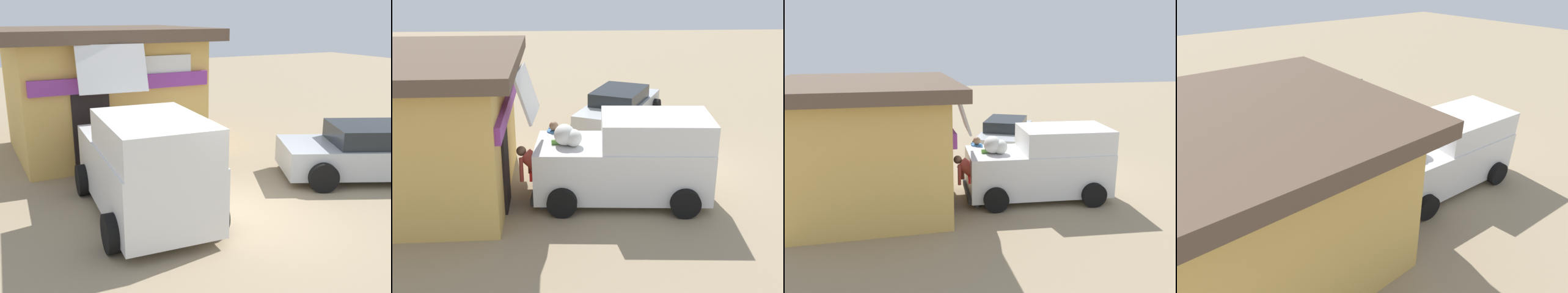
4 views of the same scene
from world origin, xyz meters
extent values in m
plane|color=#9E896B|center=(0.00, 0.00, 0.00)|extent=(60.00, 60.00, 0.00)
cube|color=#E0B259|center=(-0.94, 5.88, 1.55)|extent=(4.77, 4.02, 3.10)
cube|color=purple|center=(-0.91, 3.85, 2.17)|extent=(4.48, 0.18, 0.36)
cube|color=black|center=(-1.76, 3.86, 1.00)|extent=(0.90, 0.07, 2.00)
cube|color=white|center=(0.13, 3.88, 2.48)|extent=(1.50, 0.08, 0.60)
cube|color=brown|center=(-0.94, 5.88, 3.26)|extent=(5.54, 4.79, 0.31)
cube|color=white|center=(-1.48, 1.20, 0.79)|extent=(2.01, 4.10, 1.21)
cube|color=white|center=(-1.53, 0.45, 1.72)|extent=(1.84, 2.58, 0.66)
cube|color=black|center=(-1.61, -0.74, 1.69)|extent=(1.49, 0.18, 0.50)
cube|color=white|center=(-1.34, 3.35, 2.58)|extent=(1.60, 0.48, 1.07)
ellipsoid|color=silver|center=(-1.51, 2.53, 1.64)|extent=(0.58, 0.48, 0.48)
ellipsoid|color=silver|center=(-1.61, 2.34, 1.59)|extent=(0.47, 0.39, 0.39)
cylinder|color=#72B145|center=(-1.20, 2.46, 1.47)|extent=(0.31, 0.23, 0.15)
cylinder|color=#6BB043|center=(-1.47, 2.73, 1.45)|extent=(0.12, 0.21, 0.12)
cube|color=black|center=(-1.35, 3.23, 0.26)|extent=(1.67, 0.19, 0.16)
cube|color=red|center=(-2.03, 3.29, 0.85)|extent=(0.14, 0.07, 0.20)
cube|color=red|center=(-0.66, 3.20, 0.85)|extent=(0.14, 0.07, 0.20)
cylinder|color=black|center=(-2.52, -0.09, 0.33)|extent=(0.26, 0.68, 0.67)
cylinder|color=black|center=(-0.63, -0.21, 0.33)|extent=(0.26, 0.68, 0.67)
cylinder|color=black|center=(-2.34, 2.62, 0.33)|extent=(0.26, 0.68, 0.67)
cylinder|color=black|center=(-0.45, 2.49, 0.33)|extent=(0.26, 0.68, 0.67)
cube|color=#B2B7BC|center=(4.15, 0.61, 0.51)|extent=(4.71, 3.41, 0.66)
cube|color=#1E2328|center=(4.15, 0.61, 1.06)|extent=(2.55, 2.26, 0.44)
cylinder|color=black|center=(3.18, 2.08, 0.33)|extent=(0.69, 0.48, 0.66)
cylinder|color=black|center=(2.40, 0.40, 0.33)|extent=(0.69, 0.48, 0.66)
cylinder|color=#726047|center=(-0.42, 2.86, 0.42)|extent=(0.15, 0.15, 0.84)
cylinder|color=#726047|center=(-0.73, 2.73, 0.42)|extent=(0.15, 0.15, 0.84)
cylinder|color=#3872B2|center=(-0.57, 2.79, 1.13)|extent=(0.44, 0.44, 0.59)
sphere|color=#8C6647|center=(-0.57, 2.79, 1.54)|extent=(0.23, 0.23, 0.23)
cylinder|color=#3872B2|center=(-0.35, 2.88, 1.15)|extent=(0.09, 0.09, 0.56)
cylinder|color=#3872B2|center=(-0.80, 2.70, 1.15)|extent=(0.09, 0.09, 0.56)
cylinder|color=#4C4C51|center=(-1.91, 3.05, 0.42)|extent=(0.15, 0.15, 0.84)
cylinder|color=#4C4C51|center=(-1.59, 2.94, 0.42)|extent=(0.15, 0.15, 0.84)
cylinder|color=#CC4C3F|center=(-1.67, 3.22, 1.03)|extent=(0.55, 0.75, 0.64)
sphere|color=#8C6647|center=(-1.57, 3.52, 1.28)|extent=(0.23, 0.23, 0.23)
cylinder|color=#CC4C3F|center=(-1.82, 3.52, 0.93)|extent=(0.09, 0.09, 0.57)
cylinder|color=#CC4C3F|center=(-1.37, 3.36, 0.93)|extent=(0.09, 0.09, 0.57)
ellipsoid|color=silver|center=(-1.28, 4.31, 0.25)|extent=(0.79, 0.62, 0.51)
cylinder|color=#70A83E|center=(-0.91, 4.28, 0.08)|extent=(0.30, 0.31, 0.16)
cylinder|color=#6FAC3E|center=(-1.10, 4.37, 0.07)|extent=(0.20, 0.25, 0.15)
cylinder|color=olive|center=(-1.00, 4.38, 0.06)|extent=(0.31, 0.22, 0.13)
cylinder|color=#569A3D|center=(-1.34, 4.05, 0.06)|extent=(0.13, 0.23, 0.13)
cylinder|color=silver|center=(0.73, 2.93, 0.16)|extent=(0.34, 0.34, 0.31)
camera|label=1|loc=(-4.32, -6.70, 3.75)|focal=41.94mm
camera|label=2|loc=(-11.94, 2.56, 5.25)|focal=44.73mm
camera|label=3|loc=(-12.21, 5.09, 4.38)|focal=37.71mm
camera|label=4|loc=(-6.41, 7.43, 5.51)|focal=29.09mm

